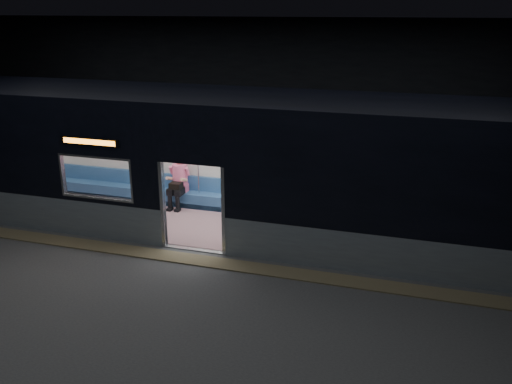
% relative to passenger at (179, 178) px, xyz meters
% --- Properties ---
extents(station_floor, '(24.00, 14.00, 0.01)m').
position_rel_passenger_xyz_m(station_floor, '(1.49, -3.55, -0.84)').
color(station_floor, '#47494C').
rests_on(station_floor, ground).
extents(station_envelope, '(24.00, 14.00, 5.00)m').
position_rel_passenger_xyz_m(station_envelope, '(1.49, -3.55, 2.83)').
color(station_envelope, black).
rests_on(station_envelope, station_floor).
extents(tactile_strip, '(22.80, 0.50, 0.03)m').
position_rel_passenger_xyz_m(tactile_strip, '(1.49, -3.00, -0.82)').
color(tactile_strip, '#8C7F59').
rests_on(tactile_strip, station_floor).
extents(metro_car, '(18.00, 3.04, 3.35)m').
position_rel_passenger_xyz_m(metro_car, '(1.49, -1.00, 1.01)').
color(metro_car, '#8B9BA6').
rests_on(metro_car, station_floor).
extents(passenger, '(0.44, 0.75, 1.46)m').
position_rel_passenger_xyz_m(passenger, '(0.00, 0.00, 0.00)').
color(passenger, black).
rests_on(passenger, metro_car).
extents(handbag, '(0.39, 0.36, 0.16)m').
position_rel_passenger_xyz_m(handbag, '(0.02, -0.25, -0.13)').
color(handbag, black).
rests_on(handbag, passenger).
extents(transit_map, '(1.11, 0.03, 0.72)m').
position_rel_passenger_xyz_m(transit_map, '(2.37, 0.31, 0.68)').
color(transit_map, white).
rests_on(transit_map, metro_car).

